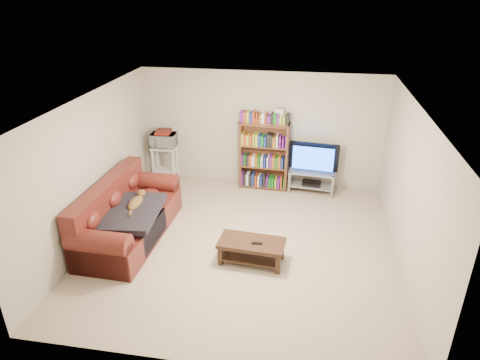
% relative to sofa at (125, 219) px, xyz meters
% --- Properties ---
extents(floor, '(5.00, 5.00, 0.00)m').
position_rel_sofa_xyz_m(floor, '(1.99, 0.07, -0.34)').
color(floor, '#C3AF91').
rests_on(floor, ground).
extents(ceiling, '(5.00, 5.00, 0.00)m').
position_rel_sofa_xyz_m(ceiling, '(1.99, 0.07, 2.06)').
color(ceiling, white).
rests_on(ceiling, ground).
extents(wall_back, '(5.00, 0.00, 5.00)m').
position_rel_sofa_xyz_m(wall_back, '(1.99, 2.57, 0.86)').
color(wall_back, beige).
rests_on(wall_back, ground).
extents(wall_front, '(5.00, 0.00, 5.00)m').
position_rel_sofa_xyz_m(wall_front, '(1.99, -2.43, 0.86)').
color(wall_front, beige).
rests_on(wall_front, ground).
extents(wall_left, '(0.00, 5.00, 5.00)m').
position_rel_sofa_xyz_m(wall_left, '(-0.51, 0.07, 0.86)').
color(wall_left, beige).
rests_on(wall_left, ground).
extents(wall_right, '(0.00, 5.00, 5.00)m').
position_rel_sofa_xyz_m(wall_right, '(4.49, 0.07, 0.86)').
color(wall_right, beige).
rests_on(wall_right, ground).
extents(sofa, '(1.08, 2.37, 1.00)m').
position_rel_sofa_xyz_m(sofa, '(0.00, 0.00, 0.00)').
color(sofa, '#5D1E18').
rests_on(sofa, floor).
extents(blanket, '(0.96, 1.21, 0.19)m').
position_rel_sofa_xyz_m(blanket, '(0.19, -0.17, 0.23)').
color(blanket, black).
rests_on(blanket, sofa).
extents(cat, '(0.28, 0.64, 0.19)m').
position_rel_sofa_xyz_m(cat, '(0.19, 0.05, 0.29)').
color(cat, brown).
rests_on(cat, sofa).
extents(coffee_table, '(1.05, 0.59, 0.37)m').
position_rel_sofa_xyz_m(coffee_table, '(2.21, -0.37, -0.09)').
color(coffee_table, black).
rests_on(coffee_table, floor).
extents(remote, '(0.17, 0.06, 0.02)m').
position_rel_sofa_xyz_m(remote, '(2.30, -0.42, 0.04)').
color(remote, black).
rests_on(remote, coffee_table).
extents(tv_stand, '(0.97, 0.51, 0.47)m').
position_rel_sofa_xyz_m(tv_stand, '(3.09, 2.26, -0.03)').
color(tv_stand, '#999EA3').
rests_on(tv_stand, floor).
extents(television, '(1.01, 0.23, 0.58)m').
position_rel_sofa_xyz_m(television, '(3.09, 2.26, 0.41)').
color(television, black).
rests_on(television, tv_stand).
extents(dvd_player, '(0.40, 0.30, 0.06)m').
position_rel_sofa_xyz_m(dvd_player, '(3.09, 2.26, -0.15)').
color(dvd_player, black).
rests_on(dvd_player, tv_stand).
extents(bookshelf, '(1.01, 0.36, 1.44)m').
position_rel_sofa_xyz_m(bookshelf, '(2.09, 2.31, 0.40)').
color(bookshelf, brown).
rests_on(bookshelf, floor).
extents(shelf_clutter, '(0.74, 0.24, 0.28)m').
position_rel_sofa_xyz_m(shelf_clutter, '(2.18, 2.32, 1.20)').
color(shelf_clutter, silver).
rests_on(shelf_clutter, bookshelf).
extents(microwave_stand, '(0.54, 0.40, 0.83)m').
position_rel_sofa_xyz_m(microwave_stand, '(-0.02, 2.20, 0.19)').
color(microwave_stand, silver).
rests_on(microwave_stand, floor).
extents(microwave, '(0.53, 0.37, 0.28)m').
position_rel_sofa_xyz_m(microwave, '(-0.02, 2.20, 0.63)').
color(microwave, silver).
rests_on(microwave, microwave_stand).
extents(game_boxes, '(0.31, 0.28, 0.05)m').
position_rel_sofa_xyz_m(game_boxes, '(-0.02, 2.20, 0.80)').
color(game_boxes, maroon).
rests_on(game_boxes, microwave).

